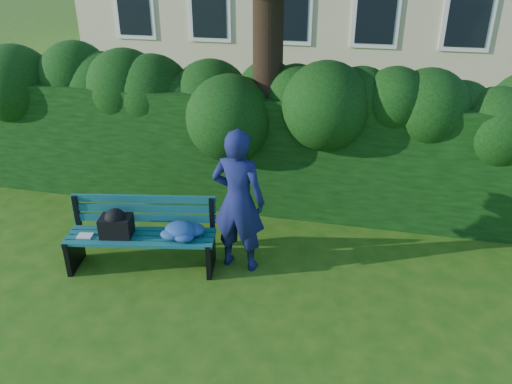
# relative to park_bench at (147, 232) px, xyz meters

# --- Properties ---
(ground) EXTENTS (80.00, 80.00, 0.00)m
(ground) POSITION_rel_park_bench_xyz_m (1.28, -0.08, -0.50)
(ground) COLOR #21560F
(ground) RESTS_ON ground
(hedge) EXTENTS (10.00, 1.00, 1.80)m
(hedge) POSITION_rel_park_bench_xyz_m (1.28, 2.12, 0.40)
(hedge) COLOR black
(hedge) RESTS_ON ground
(park_bench) EXTENTS (1.90, 0.89, 0.89)m
(park_bench) POSITION_rel_park_bench_xyz_m (0.00, 0.00, 0.00)
(park_bench) COLOR #104F52
(park_bench) RESTS_ON ground
(man_reading) EXTENTS (0.71, 0.51, 1.84)m
(man_reading) POSITION_rel_park_bench_xyz_m (1.11, 0.28, 0.42)
(man_reading) COLOR navy
(man_reading) RESTS_ON ground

